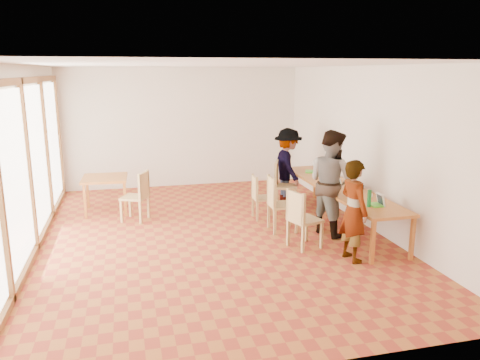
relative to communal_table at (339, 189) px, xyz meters
name	(u,v)px	position (x,y,z in m)	size (l,w,h in m)	color
ground	(212,236)	(-2.50, -0.10, -0.70)	(8.00, 8.00, 0.00)	#A85928
wall_back	(182,128)	(-2.50, 3.90, 0.80)	(6.00, 0.10, 3.00)	#F0E2CF
wall_front	(288,226)	(-2.50, -4.10, 0.80)	(6.00, 0.10, 3.00)	#F0E2CF
wall_right	(367,147)	(0.50, -0.10, 0.80)	(0.10, 8.00, 3.00)	#F0E2CF
window_wall	(27,161)	(-5.46, -0.10, 0.80)	(0.10, 8.00, 3.00)	white
ceiling	(209,63)	(-2.50, -0.10, 2.32)	(6.00, 8.00, 0.04)	white
communal_table	(339,189)	(0.00, 0.00, 0.00)	(0.80, 4.00, 0.75)	#AB6226
side_table	(105,181)	(-4.38, 1.89, -0.03)	(0.90, 0.90, 0.75)	#AB6226
chair_near	(300,213)	(-1.18, -1.04, -0.09)	(0.58, 0.58, 0.53)	tan
chair_mid	(277,198)	(-1.28, -0.12, -0.07)	(0.49, 0.49, 0.55)	tan
chair_far	(259,192)	(-1.39, 0.68, -0.16)	(0.42, 0.42, 0.47)	tan
chair_empty	(281,180)	(-0.73, 1.27, -0.08)	(0.62, 0.62, 0.54)	tan
chair_spare	(139,191)	(-3.71, 1.11, -0.10)	(0.61, 0.61, 0.53)	tan
person_near	(354,211)	(-0.56, -1.70, 0.10)	(0.58, 0.38, 1.60)	gray
person_mid	(331,182)	(-0.37, -0.43, 0.24)	(0.92, 0.72, 1.89)	gray
person_far	(288,167)	(-0.48, 1.57, 0.14)	(1.09, 0.63, 1.69)	gray
laptop_near	(378,202)	(0.04, -1.37, 0.10)	(0.22, 0.26, 0.21)	#52CD2F
laptop_mid	(337,184)	(-0.06, -0.02, 0.10)	(0.20, 0.23, 0.18)	#52CD2F
laptop_far	(312,169)	(-0.01, 1.32, 0.11)	(0.31, 0.32, 0.22)	#52CD2F
yellow_mug	(323,180)	(-0.19, 0.34, 0.10)	(0.13, 0.13, 0.10)	orange
green_bottle	(369,198)	(-0.14, -1.40, 0.19)	(0.07, 0.07, 0.28)	#156D2D
clear_glass	(321,167)	(0.32, 1.59, 0.09)	(0.07, 0.07, 0.09)	silver
condiment_cup	(370,195)	(0.19, -0.85, 0.08)	(0.08, 0.08, 0.06)	white
pink_phone	(354,187)	(0.23, -0.18, 0.05)	(0.05, 0.10, 0.01)	#C72E62
black_pouch	(356,186)	(0.25, -0.23, 0.09)	(0.16, 0.26, 0.09)	black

